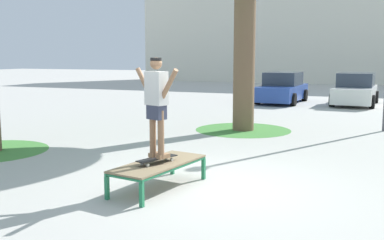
% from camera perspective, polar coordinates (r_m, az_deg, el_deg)
% --- Properties ---
extents(ground_plane, '(120.00, 120.00, 0.00)m').
position_cam_1_polar(ground_plane, '(7.98, 2.41, -8.38)').
color(ground_plane, '#B7B5AD').
extents(building_facade, '(34.06, 4.00, 10.27)m').
position_cam_1_polar(building_facade, '(40.60, 17.64, 11.74)').
color(building_facade, silver).
rests_on(building_facade, ground).
extents(skate_box, '(1.07, 2.00, 0.46)m').
position_cam_1_polar(skate_box, '(7.74, -4.24, -5.74)').
color(skate_box, '#237A4C').
rests_on(skate_box, ground).
extents(skateboard, '(0.47, 0.82, 0.09)m').
position_cam_1_polar(skateboard, '(7.68, -4.46, -4.92)').
color(skateboard, black).
rests_on(skateboard, skate_box).
extents(skater, '(0.96, 0.42, 1.69)m').
position_cam_1_polar(skater, '(7.52, -4.53, 2.49)').
color(skater, '#8E6647').
rests_on(skater, skateboard).
extents(grass_patch_mid_back, '(2.95, 2.95, 0.01)m').
position_cam_1_polar(grass_patch_mid_back, '(14.03, 6.50, -1.24)').
color(grass_patch_mid_back, '#47893D').
rests_on(grass_patch_mid_back, ground).
extents(car_blue, '(2.08, 4.28, 1.50)m').
position_cam_1_polar(car_blue, '(22.65, 11.42, 3.92)').
color(car_blue, '#28479E').
rests_on(car_blue, ground).
extents(car_white, '(2.09, 4.29, 1.50)m').
position_cam_1_polar(car_white, '(22.57, 20.04, 3.58)').
color(car_white, silver).
rests_on(car_white, ground).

